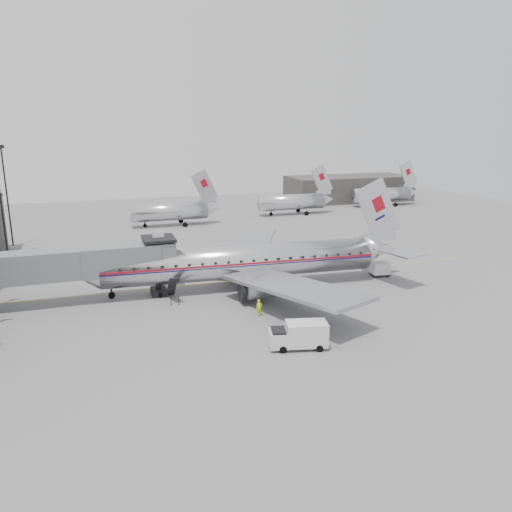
% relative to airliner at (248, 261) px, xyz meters
% --- Properties ---
extents(ground, '(160.00, 160.00, 0.00)m').
position_rel_airliner_xyz_m(ground, '(-0.77, -2.95, -3.06)').
color(ground, slate).
rests_on(ground, ground).
extents(hangar, '(30.00, 12.00, 6.00)m').
position_rel_airliner_xyz_m(hangar, '(44.23, 57.05, -0.06)').
color(hangar, '#373432').
rests_on(hangar, ground).
extents(apron_line, '(60.00, 0.15, 0.01)m').
position_rel_airliner_xyz_m(apron_line, '(2.23, 3.05, -3.05)').
color(apron_line, gold).
rests_on(apron_line, ground).
extents(jet_bridge, '(21.00, 6.20, 7.10)m').
position_rel_airliner_xyz_m(jet_bridge, '(-17.43, 0.71, 1.12)').
color(jet_bridge, '#585A5C').
rests_on(jet_bridge, ground).
extents(distant_aircraft_near, '(16.39, 3.20, 10.26)m').
position_rel_airliner_xyz_m(distant_aircraft_near, '(-2.56, 39.05, -0.33)').
color(distant_aircraft_near, silver).
rests_on(distant_aircraft_near, ground).
extents(distant_aircraft_mid, '(16.39, 3.20, 10.26)m').
position_rel_airliner_xyz_m(distant_aircraft_mid, '(23.44, 43.05, -0.33)').
color(distant_aircraft_mid, silver).
rests_on(distant_aircraft_mid, ground).
extents(distant_aircraft_far, '(16.39, 3.20, 10.26)m').
position_rel_airliner_xyz_m(distant_aircraft_far, '(47.44, 47.05, -0.33)').
color(distant_aircraft_far, silver).
rests_on(distant_aircraft_far, ground).
extents(airliner, '(38.47, 35.57, 12.16)m').
position_rel_airliner_xyz_m(airliner, '(0.00, 0.00, 0.00)').
color(airliner, silver).
rests_on(airliner, ground).
extents(service_van, '(5.12, 2.92, 2.27)m').
position_rel_airliner_xyz_m(service_van, '(-0.88, -16.83, -1.87)').
color(service_van, silver).
rests_on(service_van, ground).
extents(baggage_cart_navy, '(2.01, 1.62, 1.46)m').
position_rel_airliner_xyz_m(baggage_cart_navy, '(16.78, -0.95, -2.28)').
color(baggage_cart_navy, '#0D0F36').
rests_on(baggage_cart_navy, ground).
extents(baggage_cart_white, '(2.39, 1.94, 1.73)m').
position_rel_airliner_xyz_m(baggage_cart_white, '(16.86, -0.95, -2.14)').
color(baggage_cart_white, silver).
rests_on(baggage_cart_white, ground).
extents(ramp_worker, '(0.64, 0.44, 1.70)m').
position_rel_airliner_xyz_m(ramp_worker, '(-1.68, -8.95, -2.21)').
color(ramp_worker, '#D4EE1C').
rests_on(ramp_worker, ground).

